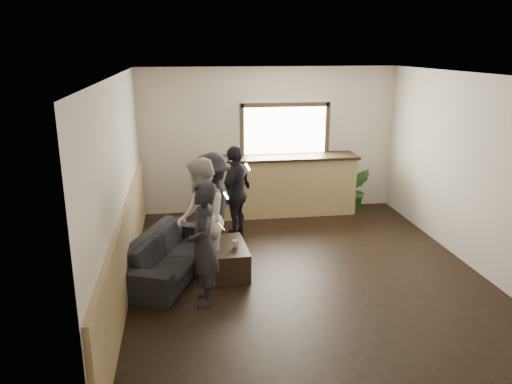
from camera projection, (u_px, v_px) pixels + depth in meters
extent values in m
cube|color=black|center=(304.00, 272.00, 7.25)|extent=(5.00, 6.00, 0.01)
cube|color=silver|center=(310.00, 75.00, 6.47)|extent=(5.00, 6.00, 0.01)
cube|color=beige|center=(269.00, 140.00, 9.71)|extent=(5.00, 0.01, 2.80)
cube|color=beige|center=(398.00, 273.00, 4.01)|extent=(5.00, 0.01, 2.80)
cube|color=beige|center=(120.00, 186.00, 6.50)|extent=(0.01, 6.00, 2.80)
cube|color=beige|center=(475.00, 173.00, 7.22)|extent=(0.01, 6.00, 2.80)
cube|color=tan|center=(127.00, 247.00, 6.74)|extent=(0.06, 5.90, 1.10)
cube|color=tan|center=(287.00, 186.00, 9.68)|extent=(2.60, 0.60, 1.10)
cube|color=black|center=(287.00, 157.00, 9.52)|extent=(2.70, 0.68, 0.05)
cube|color=white|center=(285.00, 130.00, 9.66)|extent=(1.60, 0.06, 0.90)
cube|color=#3F3326|center=(285.00, 105.00, 9.49)|extent=(1.72, 0.08, 0.08)
cube|color=#3F3326|center=(242.00, 131.00, 9.51)|extent=(0.08, 0.08, 1.06)
cube|color=#3F3326|center=(327.00, 129.00, 9.75)|extent=(0.08, 0.08, 1.06)
imported|color=black|center=(170.00, 253.00, 7.16)|extent=(1.50, 2.20, 0.60)
cube|color=black|center=(228.00, 258.00, 7.21)|extent=(0.57, 0.96, 0.42)
imported|color=silver|center=(217.00, 237.00, 7.33)|extent=(0.18, 0.18, 0.10)
imported|color=silver|center=(236.00, 244.00, 7.07)|extent=(0.12, 0.12, 0.10)
imported|color=#2D6623|center=(357.00, 190.00, 9.81)|extent=(0.51, 0.42, 0.88)
imported|color=black|center=(204.00, 245.00, 6.18)|extent=(0.38, 0.58, 1.59)
cube|color=black|center=(221.00, 225.00, 6.14)|extent=(0.09, 0.07, 0.12)
cube|color=white|center=(221.00, 225.00, 6.14)|extent=(0.08, 0.06, 0.11)
imported|color=#BBB9A9|center=(201.00, 220.00, 6.86)|extent=(0.66, 0.84, 1.72)
cube|color=black|center=(217.00, 214.00, 6.88)|extent=(0.09, 0.07, 0.12)
cube|color=white|center=(217.00, 214.00, 6.87)|extent=(0.08, 0.07, 0.11)
imported|color=black|center=(212.00, 206.00, 7.62)|extent=(1.01, 1.22, 1.64)
cube|color=black|center=(226.00, 195.00, 7.50)|extent=(0.11, 0.10, 0.12)
cube|color=white|center=(226.00, 195.00, 7.50)|extent=(0.10, 0.09, 0.11)
imported|color=black|center=(236.00, 193.00, 8.35)|extent=(0.83, 1.00, 1.60)
cube|color=black|center=(248.00, 167.00, 8.13)|extent=(0.12, 0.11, 0.12)
cube|color=white|center=(248.00, 167.00, 8.13)|extent=(0.10, 0.09, 0.11)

